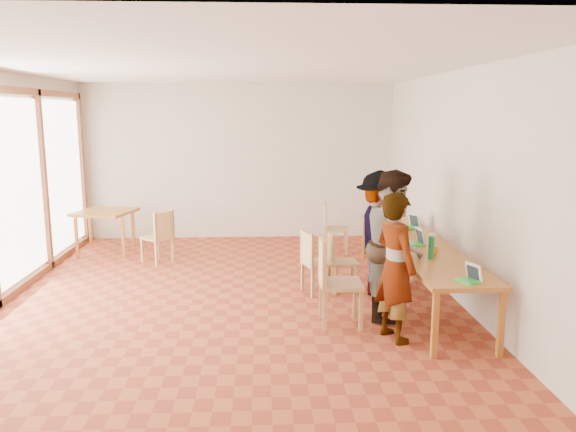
{
  "coord_description": "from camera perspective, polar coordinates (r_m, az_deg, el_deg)",
  "views": [
    {
      "loc": [
        0.42,
        -6.98,
        2.46
      ],
      "look_at": [
        0.78,
        0.32,
        1.1
      ],
      "focal_mm": 35.0,
      "sensor_mm": 36.0,
      "label": 1
    }
  ],
  "objects": [
    {
      "name": "ground",
      "position": [
        7.41,
        -5.99,
        -8.89
      ],
      "size": [
        8.0,
        8.0,
        0.0
      ],
      "primitive_type": "plane",
      "color": "#A54A28",
      "rests_on": "ground"
    },
    {
      "name": "wall_back",
      "position": [
        11.03,
        -5.02,
        5.5
      ],
      "size": [
        6.0,
        0.1,
        3.0
      ],
      "primitive_type": "cube",
      "color": "beige",
      "rests_on": "ground"
    },
    {
      "name": "wall_front",
      "position": [
        3.16,
        -10.43,
        -7.28
      ],
      "size": [
        6.0,
        0.1,
        3.0
      ],
      "primitive_type": "cube",
      "color": "beige",
      "rests_on": "ground"
    },
    {
      "name": "wall_right",
      "position": [
        7.5,
        17.32,
        2.71
      ],
      "size": [
        0.1,
        8.0,
        3.0
      ],
      "primitive_type": "cube",
      "color": "beige",
      "rests_on": "ground"
    },
    {
      "name": "ceiling",
      "position": [
        7.02,
        -6.48,
        15.06
      ],
      "size": [
        6.0,
        8.0,
        0.04
      ],
      "primitive_type": "cube",
      "color": "white",
      "rests_on": "wall_back"
    },
    {
      "name": "communal_table",
      "position": [
        7.7,
        12.95,
        -2.93
      ],
      "size": [
        0.8,
        4.0,
        0.75
      ],
      "color": "#A86E25",
      "rests_on": "ground"
    },
    {
      "name": "side_table",
      "position": [
        10.38,
        -18.1,
        0.08
      ],
      "size": [
        0.9,
        0.9,
        0.75
      ],
      "rotation": [
        0.0,
        0.0,
        -0.26
      ],
      "color": "#A86E25",
      "rests_on": "ground"
    },
    {
      "name": "chair_near",
      "position": [
        6.53,
        4.45,
        -5.73
      ],
      "size": [
        0.48,
        0.48,
        0.55
      ],
      "rotation": [
        0.0,
        0.0,
        -0.0
      ],
      "color": "tan",
      "rests_on": "ground"
    },
    {
      "name": "chair_mid",
      "position": [
        7.66,
        2.57,
        -4.04
      ],
      "size": [
        0.51,
        0.51,
        0.46
      ],
      "rotation": [
        0.0,
        0.0,
        0.32
      ],
      "color": "tan",
      "rests_on": "ground"
    },
    {
      "name": "chair_far",
      "position": [
        7.83,
        5.01,
        -3.95
      ],
      "size": [
        0.41,
        0.41,
        0.44
      ],
      "rotation": [
        0.0,
        0.0,
        0.07
      ],
      "color": "tan",
      "rests_on": "ground"
    },
    {
      "name": "chair_empty",
      "position": [
        9.9,
        4.34,
        -0.65
      ],
      "size": [
        0.44,
        0.44,
        0.47
      ],
      "rotation": [
        0.0,
        0.0,
        -0.07
      ],
      "color": "tan",
      "rests_on": "ground"
    },
    {
      "name": "chair_spare",
      "position": [
        9.41,
        -12.81,
        -1.51
      ],
      "size": [
        0.58,
        0.58,
        0.47
      ],
      "rotation": [
        0.0,
        0.0,
        2.45
      ],
      "color": "tan",
      "rests_on": "ground"
    },
    {
      "name": "person_near",
      "position": [
        6.17,
        10.85,
        -5.11
      ],
      "size": [
        0.6,
        0.7,
        1.63
      ],
      "primitive_type": "imported",
      "rotation": [
        0.0,
        0.0,
        1.99
      ],
      "color": "gray",
      "rests_on": "ground"
    },
    {
      "name": "person_mid",
      "position": [
        6.84,
        10.72,
        -2.85
      ],
      "size": [
        0.88,
        1.02,
        1.79
      ],
      "primitive_type": "imported",
      "rotation": [
        0.0,
        0.0,
        1.31
      ],
      "color": "gray",
      "rests_on": "ground"
    },
    {
      "name": "person_far",
      "position": [
        7.68,
        9.21,
        -1.73
      ],
      "size": [
        0.83,
        1.19,
        1.69
      ],
      "primitive_type": "imported",
      "rotation": [
        0.0,
        0.0,
        1.37
      ],
      "color": "gray",
      "rests_on": "ground"
    },
    {
      "name": "laptop_near",
      "position": [
        6.05,
        18.05,
        -5.89
      ],
      "size": [
        0.26,
        0.27,
        0.19
      ],
      "rotation": [
        0.0,
        0.0,
        0.39
      ],
      "color": "green",
      "rests_on": "communal_table"
    },
    {
      "name": "laptop_mid",
      "position": [
        7.52,
        12.98,
        -2.39
      ],
      "size": [
        0.26,
        0.29,
        0.22
      ],
      "rotation": [
        0.0,
        0.0,
        0.13
      ],
      "color": "green",
      "rests_on": "communal_table"
    },
    {
      "name": "laptop_far",
      "position": [
        8.59,
        12.47,
        -0.79
      ],
      "size": [
        0.31,
        0.33,
        0.22
      ],
      "rotation": [
        0.0,
        0.0,
        0.42
      ],
      "color": "green",
      "rests_on": "communal_table"
    },
    {
      "name": "yellow_mug",
      "position": [
        7.04,
        14.61,
        -3.49
      ],
      "size": [
        0.14,
        0.14,
        0.09
      ],
      "primitive_type": "imported",
      "rotation": [
        0.0,
        0.0,
        -0.28
      ],
      "color": "orange",
      "rests_on": "communal_table"
    },
    {
      "name": "green_bottle",
      "position": [
        6.81,
        14.34,
        -3.11
      ],
      "size": [
        0.07,
        0.07,
        0.28
      ],
      "primitive_type": "cylinder",
      "color": "#177D41",
      "rests_on": "communal_table"
    },
    {
      "name": "clear_glass",
      "position": [
        9.09,
        12.54,
        -0.27
      ],
      "size": [
        0.07,
        0.07,
        0.09
      ],
      "primitive_type": "cylinder",
      "color": "silver",
      "rests_on": "communal_table"
    },
    {
      "name": "condiment_cup",
      "position": [
        7.99,
        14.45,
        -1.93
      ],
      "size": [
        0.08,
        0.08,
        0.06
      ],
      "primitive_type": "cylinder",
      "color": "white",
      "rests_on": "communal_table"
    },
    {
      "name": "pink_phone",
      "position": [
        8.32,
        11.25,
        -1.48
      ],
      "size": [
        0.05,
        0.1,
        0.01
      ],
      "primitive_type": "cube",
      "color": "#E23368",
      "rests_on": "communal_table"
    },
    {
      "name": "black_pouch",
      "position": [
        8.34,
        11.13,
        -1.17
      ],
      "size": [
        0.16,
        0.26,
        0.09
      ],
      "primitive_type": "cube",
      "color": "black",
      "rests_on": "communal_table"
    }
  ]
}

